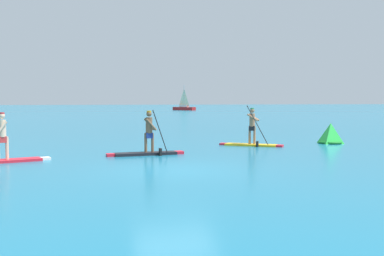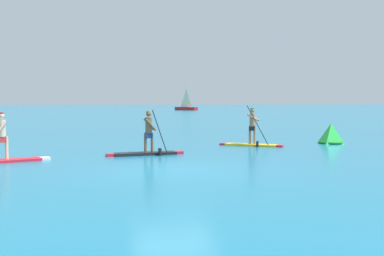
{
  "view_description": "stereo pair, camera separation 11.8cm",
  "coord_description": "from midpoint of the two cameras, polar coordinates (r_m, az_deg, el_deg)",
  "views": [
    {
      "loc": [
        -3.09,
        -13.91,
        2.15
      ],
      "look_at": [
        2.24,
        6.53,
        0.9
      ],
      "focal_mm": 43.65,
      "sensor_mm": 36.0,
      "label": 1
    },
    {
      "loc": [
        -2.98,
        -13.94,
        2.15
      ],
      "look_at": [
        2.24,
        6.53,
        0.9
      ],
      "focal_mm": 43.65,
      "sensor_mm": 36.0,
      "label": 2
    }
  ],
  "objects": [
    {
      "name": "paddleboarder_near_left",
      "position": [
        17.48,
        -22.44,
        -2.66
      ],
      "size": [
        3.26,
        1.35,
        1.88
      ],
      "rotation": [
        0.0,
        0.0,
        3.42
      ],
      "color": "red",
      "rests_on": "ground"
    },
    {
      "name": "paddleboarder_far_right",
      "position": [
        22.22,
        7.17,
        -1.05
      ],
      "size": [
        2.71,
        2.1,
        1.97
      ],
      "rotation": [
        0.0,
        0.0,
        -0.62
      ],
      "color": "yellow",
      "rests_on": "ground"
    },
    {
      "name": "race_marker_buoy",
      "position": [
        24.26,
        16.44,
        -0.78
      ],
      "size": [
        1.4,
        1.4,
        1.02
      ],
      "color": "green",
      "rests_on": "ground"
    },
    {
      "name": "sailboat_right_horizon",
      "position": [
        102.34,
        -1.01,
        2.59
      ],
      "size": [
        4.41,
        5.15,
        5.54
      ],
      "rotation": [
        0.0,
        0.0,
        5.37
      ],
      "color": "#A51E1E",
      "rests_on": "ground"
    },
    {
      "name": "paddleboarder_mid_center",
      "position": [
        18.43,
        -5.65,
        -2.07
      ],
      "size": [
        3.09,
        0.84,
        1.82
      ],
      "rotation": [
        0.0,
        0.0,
        0.08
      ],
      "color": "black",
      "rests_on": "ground"
    },
    {
      "name": "ground",
      "position": [
        14.41,
        -2.32,
        -5.18
      ],
      "size": [
        440.0,
        440.0,
        0.0
      ],
      "primitive_type": "plane",
      "color": "#196B8C"
    }
  ]
}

